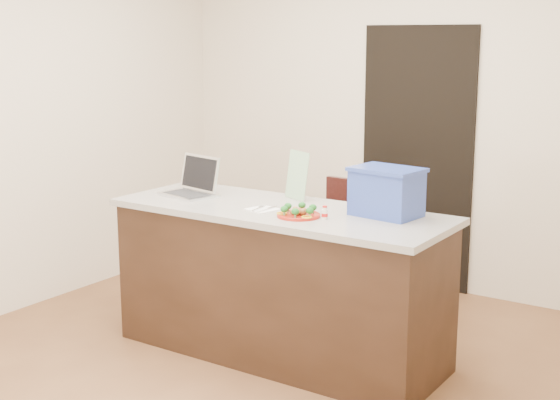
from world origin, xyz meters
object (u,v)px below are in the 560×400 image
Objects in this scene: yogurt_bottle at (325,214)px; blue_box at (387,192)px; laptop at (194,184)px; island at (280,282)px; plate at (299,215)px; napkin at (263,209)px; chair at (345,238)px.

blue_box is at bearing 47.10° from yogurt_bottle.
island is at bearing 9.70° from laptop.
blue_box is (0.61, 0.16, 0.60)m from island.
yogurt_bottle is 1.06m from laptop.
laptop is (-0.90, 0.16, 0.06)m from plate.
blue_box reaches higher than napkin.
plate and chair have the same top height.
yogurt_bottle is 0.19× the size of laptop.
blue_box is (0.40, 0.30, 0.13)m from plate.
laptop reaches higher than yogurt_bottle.
laptop is at bearing -125.00° from chair.
blue_box is at bearing 14.95° from island.
laptop reaches higher than island.
napkin is 2.06× the size of yogurt_bottle.
plate is (0.21, -0.13, 0.47)m from island.
plate is 0.16m from yogurt_bottle.
island is at bearing 148.46° from plate.
napkin is 0.38× the size of blue_box.
napkin is (-0.05, -0.10, 0.46)m from island.
yogurt_bottle is (0.15, 0.03, 0.02)m from plate.
blue_box is (0.67, 0.26, 0.14)m from napkin.
chair is at bearing 92.80° from island.
yogurt_bottle is (0.37, -0.10, 0.49)m from island.
chair is at bearing 89.33° from napkin.
laptop reaches higher than chair.
island is at bearing -85.23° from chair.
napkin is (-0.27, 0.03, -0.01)m from plate.
chair reaches higher than napkin.
blue_box is at bearing 36.57° from plate.
blue_box is at bearing 17.95° from laptop.
chair is at bearing 104.30° from plate.
laptop is at bearing 168.64° from napkin.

